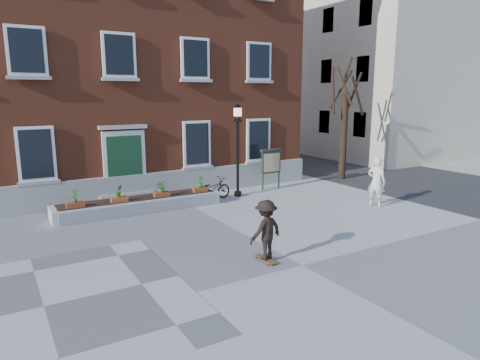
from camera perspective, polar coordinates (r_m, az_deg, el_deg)
ground at (r=11.34m, az=8.29°, el=-11.19°), size 100.00×100.00×0.00m
checker_patch at (r=10.10m, az=-24.69°, el=-15.08°), size 6.00×6.00×0.01m
bicycle at (r=17.75m, az=-3.77°, el=-1.21°), size 1.84×0.85×0.93m
parked_car at (r=30.78m, az=3.27°, el=4.58°), size 1.64×4.27×1.39m
bystander at (r=17.49m, az=17.73°, el=-0.22°), size 0.70×0.83×1.95m
brick_building at (r=22.65m, az=-19.35°, el=15.76°), size 18.40×10.85×12.60m
planter_assembly at (r=16.47m, az=-13.20°, el=-3.06°), size 6.20×1.12×1.15m
bare_tree at (r=22.51m, az=13.70°, el=7.14°), size 1.83×1.83×6.16m
side_street at (r=37.31m, az=11.29°, el=15.31°), size 15.20×36.00×14.50m
lamp_post at (r=18.09m, az=-0.31°, el=5.70°), size 0.40×0.40×3.93m
notice_board at (r=19.69m, az=4.18°, el=2.39°), size 1.10×0.16×1.87m
skateboarder at (r=11.21m, az=3.46°, el=-6.66°), size 1.12×0.78×1.66m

